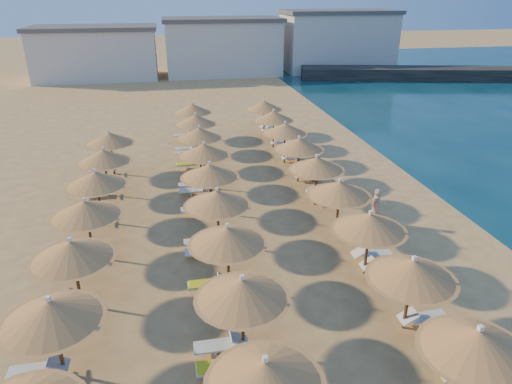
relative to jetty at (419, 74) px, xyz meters
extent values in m
plane|color=#E0A762|center=(-27.48, -38.25, -0.75)|extent=(220.00, 220.00, 0.00)
cube|color=black|center=(0.00, 0.00, 0.00)|extent=(30.15, 10.44, 1.50)
cube|color=beige|center=(-40.58, 8.64, 2.25)|extent=(15.00, 8.00, 6.00)
cube|color=#59514C|center=(-40.58, 8.64, 5.50)|extent=(15.60, 8.48, 0.50)
cube|color=beige|center=(-24.24, 9.03, 2.65)|extent=(15.00, 8.00, 6.80)
cube|color=#59514C|center=(-24.24, 9.03, 6.30)|extent=(15.60, 8.48, 0.50)
cube|color=beige|center=(-7.83, 9.39, 3.05)|extent=(15.00, 8.00, 7.60)
cube|color=#59514C|center=(-7.83, 9.39, 7.10)|extent=(15.60, 8.48, 0.50)
cylinder|color=brown|center=(-24.64, -46.90, 0.38)|extent=(0.12, 0.12, 2.27)
cone|color=#A86830|center=(-24.64, -46.90, 1.61)|extent=(2.76, 2.76, 0.69)
cone|color=#A86830|center=(-24.64, -46.90, 1.33)|extent=(2.98, 2.98, 0.12)
cube|color=white|center=(-24.64, -46.90, 2.03)|extent=(0.12, 0.12, 0.14)
cylinder|color=brown|center=(-24.64, -43.57, 0.38)|extent=(0.12, 0.12, 2.27)
cone|color=#A86830|center=(-24.64, -43.57, 1.61)|extent=(2.76, 2.76, 0.69)
cone|color=#A86830|center=(-24.64, -43.57, 1.33)|extent=(2.98, 2.98, 0.12)
cube|color=white|center=(-24.64, -43.57, 2.03)|extent=(0.12, 0.12, 0.14)
cylinder|color=brown|center=(-24.64, -40.24, 0.38)|extent=(0.12, 0.12, 2.27)
cone|color=#A86830|center=(-24.64, -40.24, 1.61)|extent=(2.76, 2.76, 0.69)
cone|color=#A86830|center=(-24.64, -40.24, 1.33)|extent=(2.98, 2.98, 0.12)
cube|color=white|center=(-24.64, -40.24, 2.03)|extent=(0.12, 0.12, 0.14)
cylinder|color=brown|center=(-24.64, -36.92, 0.38)|extent=(0.12, 0.12, 2.27)
cone|color=#A86830|center=(-24.64, -36.92, 1.61)|extent=(2.76, 2.76, 0.69)
cone|color=#A86830|center=(-24.64, -36.92, 1.33)|extent=(2.98, 2.98, 0.12)
cube|color=white|center=(-24.64, -36.92, 2.03)|extent=(0.12, 0.12, 0.14)
cylinder|color=brown|center=(-24.64, -33.59, 0.38)|extent=(0.12, 0.12, 2.27)
cone|color=#A86830|center=(-24.64, -33.59, 1.61)|extent=(2.76, 2.76, 0.69)
cone|color=#A86830|center=(-24.64, -33.59, 1.33)|extent=(2.98, 2.98, 0.12)
cube|color=white|center=(-24.64, -33.59, 2.03)|extent=(0.12, 0.12, 0.14)
cylinder|color=brown|center=(-24.64, -30.26, 0.38)|extent=(0.12, 0.12, 2.27)
cone|color=#A86830|center=(-24.64, -30.26, 1.61)|extent=(2.76, 2.76, 0.69)
cone|color=#A86830|center=(-24.64, -30.26, 1.33)|extent=(2.98, 2.98, 0.12)
cube|color=white|center=(-24.64, -30.26, 2.03)|extent=(0.12, 0.12, 0.14)
cylinder|color=brown|center=(-24.64, -26.93, 0.38)|extent=(0.12, 0.12, 2.27)
cone|color=#A86830|center=(-24.64, -26.93, 1.61)|extent=(2.76, 2.76, 0.69)
cone|color=#A86830|center=(-24.64, -26.93, 1.33)|extent=(2.98, 2.98, 0.12)
cube|color=white|center=(-24.64, -26.93, 2.03)|extent=(0.12, 0.12, 0.14)
cylinder|color=brown|center=(-24.64, -23.60, 0.38)|extent=(0.12, 0.12, 2.27)
cone|color=#A86830|center=(-24.64, -23.60, 1.61)|extent=(2.76, 2.76, 0.69)
cone|color=#A86830|center=(-24.64, -23.60, 1.33)|extent=(2.98, 2.98, 0.12)
cube|color=white|center=(-24.64, -23.60, 2.03)|extent=(0.12, 0.12, 0.14)
cylinder|color=brown|center=(-24.64, -20.28, 0.38)|extent=(0.12, 0.12, 2.27)
cone|color=#A86830|center=(-24.64, -20.28, 1.61)|extent=(2.76, 2.76, 0.69)
cone|color=#A86830|center=(-24.64, -20.28, 1.33)|extent=(2.98, 2.98, 0.12)
cube|color=white|center=(-24.64, -20.28, 2.03)|extent=(0.12, 0.12, 0.14)
cone|color=#A86830|center=(-30.20, -46.90, 1.61)|extent=(2.76, 2.76, 0.69)
cone|color=#A86830|center=(-30.20, -46.90, 1.33)|extent=(2.98, 2.98, 0.12)
cube|color=white|center=(-30.20, -46.90, 2.03)|extent=(0.12, 0.12, 0.14)
cylinder|color=brown|center=(-30.20, -43.57, 0.38)|extent=(0.12, 0.12, 2.27)
cone|color=#A86830|center=(-30.20, -43.57, 1.61)|extent=(2.76, 2.76, 0.69)
cone|color=#A86830|center=(-30.20, -43.57, 1.33)|extent=(2.98, 2.98, 0.12)
cube|color=white|center=(-30.20, -43.57, 2.03)|extent=(0.12, 0.12, 0.14)
cylinder|color=brown|center=(-30.20, -40.24, 0.38)|extent=(0.12, 0.12, 2.27)
cone|color=#A86830|center=(-30.20, -40.24, 1.61)|extent=(2.76, 2.76, 0.69)
cone|color=#A86830|center=(-30.20, -40.24, 1.33)|extent=(2.98, 2.98, 0.12)
cube|color=white|center=(-30.20, -40.24, 2.03)|extent=(0.12, 0.12, 0.14)
cylinder|color=brown|center=(-30.20, -36.92, 0.38)|extent=(0.12, 0.12, 2.27)
cone|color=#A86830|center=(-30.20, -36.92, 1.61)|extent=(2.76, 2.76, 0.69)
cone|color=#A86830|center=(-30.20, -36.92, 1.33)|extent=(2.98, 2.98, 0.12)
cube|color=white|center=(-30.20, -36.92, 2.03)|extent=(0.12, 0.12, 0.14)
cylinder|color=brown|center=(-30.20, -33.59, 0.38)|extent=(0.12, 0.12, 2.27)
cone|color=#A86830|center=(-30.20, -33.59, 1.61)|extent=(2.76, 2.76, 0.69)
cone|color=#A86830|center=(-30.20, -33.59, 1.33)|extent=(2.98, 2.98, 0.12)
cube|color=white|center=(-30.20, -33.59, 2.03)|extent=(0.12, 0.12, 0.14)
cylinder|color=brown|center=(-30.20, -30.26, 0.38)|extent=(0.12, 0.12, 2.27)
cone|color=#A86830|center=(-30.20, -30.26, 1.61)|extent=(2.76, 2.76, 0.69)
cone|color=#A86830|center=(-30.20, -30.26, 1.33)|extent=(2.98, 2.98, 0.12)
cube|color=white|center=(-30.20, -30.26, 2.03)|extent=(0.12, 0.12, 0.14)
cylinder|color=brown|center=(-30.20, -26.93, 0.38)|extent=(0.12, 0.12, 2.27)
cone|color=#A86830|center=(-30.20, -26.93, 1.61)|extent=(2.76, 2.76, 0.69)
cone|color=#A86830|center=(-30.20, -26.93, 1.33)|extent=(2.98, 2.98, 0.12)
cube|color=white|center=(-30.20, -26.93, 2.03)|extent=(0.12, 0.12, 0.14)
cylinder|color=brown|center=(-30.20, -23.60, 0.38)|extent=(0.12, 0.12, 2.27)
cone|color=#A86830|center=(-30.20, -23.60, 1.61)|extent=(2.76, 2.76, 0.69)
cone|color=#A86830|center=(-30.20, -23.60, 1.33)|extent=(2.98, 2.98, 0.12)
cube|color=white|center=(-30.20, -23.60, 2.03)|extent=(0.12, 0.12, 0.14)
cylinder|color=brown|center=(-30.20, -20.28, 0.38)|extent=(0.12, 0.12, 2.27)
cone|color=#A86830|center=(-30.20, -20.28, 1.61)|extent=(2.76, 2.76, 0.69)
cone|color=#A86830|center=(-30.20, -20.28, 1.33)|extent=(2.98, 2.98, 0.12)
cube|color=white|center=(-30.20, -20.28, 2.03)|extent=(0.12, 0.12, 0.14)
cylinder|color=brown|center=(-35.62, -43.57, 0.38)|extent=(0.12, 0.12, 2.27)
cone|color=#A86830|center=(-35.62, -43.57, 1.61)|extent=(2.76, 2.76, 0.69)
cone|color=#A86830|center=(-35.62, -43.57, 1.33)|extent=(2.98, 2.98, 0.12)
cube|color=white|center=(-35.62, -43.57, 2.03)|extent=(0.12, 0.12, 0.14)
cylinder|color=brown|center=(-35.62, -40.24, 0.38)|extent=(0.12, 0.12, 2.27)
cone|color=#A86830|center=(-35.62, -40.24, 1.61)|extent=(2.76, 2.76, 0.69)
cone|color=#A86830|center=(-35.62, -40.24, 1.33)|extent=(2.98, 2.98, 0.12)
cube|color=white|center=(-35.62, -40.24, 2.03)|extent=(0.12, 0.12, 0.14)
cylinder|color=brown|center=(-35.62, -36.92, 0.38)|extent=(0.12, 0.12, 2.27)
cone|color=#A86830|center=(-35.62, -36.92, 1.61)|extent=(2.76, 2.76, 0.69)
cone|color=#A86830|center=(-35.62, -36.92, 1.33)|extent=(2.98, 2.98, 0.12)
cube|color=white|center=(-35.62, -36.92, 2.03)|extent=(0.12, 0.12, 0.14)
cylinder|color=brown|center=(-35.62, -33.59, 0.38)|extent=(0.12, 0.12, 2.27)
cone|color=#A86830|center=(-35.62, -33.59, 1.61)|extent=(2.76, 2.76, 0.69)
cone|color=#A86830|center=(-35.62, -33.59, 1.33)|extent=(2.98, 2.98, 0.12)
cube|color=white|center=(-35.62, -33.59, 2.03)|extent=(0.12, 0.12, 0.14)
cylinder|color=brown|center=(-35.62, -30.26, 0.38)|extent=(0.12, 0.12, 2.27)
cone|color=#A86830|center=(-35.62, -30.26, 1.61)|extent=(2.76, 2.76, 0.69)
cone|color=#A86830|center=(-35.62, -30.26, 1.33)|extent=(2.98, 2.98, 0.12)
cube|color=white|center=(-35.62, -30.26, 2.03)|extent=(0.12, 0.12, 0.14)
cylinder|color=brown|center=(-35.62, -26.93, 0.38)|extent=(0.12, 0.12, 2.27)
cone|color=#A86830|center=(-35.62, -26.93, 1.61)|extent=(2.76, 2.76, 0.69)
cone|color=#A86830|center=(-35.62, -26.93, 1.33)|extent=(2.98, 2.98, 0.12)
cube|color=white|center=(-35.62, -26.93, 2.03)|extent=(0.12, 0.12, 0.14)
cube|color=white|center=(-23.74, -46.00, -0.43)|extent=(1.32, 0.56, 0.06)
cube|color=white|center=(-23.74, -46.00, -0.59)|extent=(0.06, 0.50, 0.32)
cube|color=white|center=(-24.52, -46.00, -0.29)|extent=(0.58, 0.56, 0.40)
cube|color=white|center=(-23.74, -43.57, -0.43)|extent=(1.32, 0.56, 0.06)
cube|color=white|center=(-23.74, -43.57, -0.59)|extent=(0.06, 0.50, 0.32)
cube|color=white|center=(-24.52, -43.57, -0.29)|extent=(0.58, 0.56, 0.40)
cube|color=white|center=(-31.10, -43.57, -0.43)|extent=(1.32, 0.56, 0.06)
cube|color=white|center=(-31.10, -43.57, -0.59)|extent=(0.06, 0.50, 0.32)
cube|color=white|center=(-30.32, -43.57, -0.29)|extent=(0.58, 0.56, 0.40)
cube|color=white|center=(-31.10, -44.47, -0.43)|extent=(1.32, 0.56, 0.06)
cube|color=white|center=(-31.10, -44.47, -0.59)|extent=(0.06, 0.50, 0.32)
cube|color=white|center=(-30.32, -44.47, -0.29)|extent=(0.58, 0.56, 0.40)
cube|color=yellow|center=(-31.10, -44.47, -0.38)|extent=(1.27, 0.51, 0.05)
cube|color=white|center=(-23.74, -40.24, -0.43)|extent=(1.32, 0.56, 0.06)
cube|color=white|center=(-23.74, -40.24, -0.59)|extent=(0.06, 0.50, 0.32)
cube|color=white|center=(-24.52, -40.24, -0.29)|extent=(0.58, 0.56, 0.40)
cube|color=yellow|center=(-23.74, -40.24, -0.38)|extent=(1.27, 0.51, 0.05)
cube|color=white|center=(-23.74, -39.34, -0.43)|extent=(1.32, 0.56, 0.06)
cube|color=white|center=(-23.74, -39.34, -0.59)|extent=(0.06, 0.50, 0.32)
cube|color=white|center=(-24.52, -39.34, -0.29)|extent=(0.58, 0.56, 0.40)
cube|color=white|center=(-31.10, -40.24, -0.43)|extent=(1.32, 0.56, 0.06)
cube|color=white|center=(-31.10, -40.24, -0.59)|extent=(0.06, 0.50, 0.32)
cube|color=white|center=(-30.32, -40.24, -0.29)|extent=(0.58, 0.56, 0.40)
cube|color=yellow|center=(-31.10, -40.24, -0.38)|extent=(1.27, 0.51, 0.05)
cube|color=white|center=(-23.74, -36.92, -0.43)|extent=(1.32, 0.56, 0.06)
cube|color=white|center=(-23.74, -36.92, -0.59)|extent=(0.06, 0.50, 0.32)
cube|color=white|center=(-24.52, -36.92, -0.29)|extent=(0.58, 0.56, 0.40)
cube|color=white|center=(-31.10, -36.92, -0.43)|extent=(1.32, 0.56, 0.06)
cube|color=white|center=(-31.10, -36.92, -0.59)|extent=(0.06, 0.50, 0.32)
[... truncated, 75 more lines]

